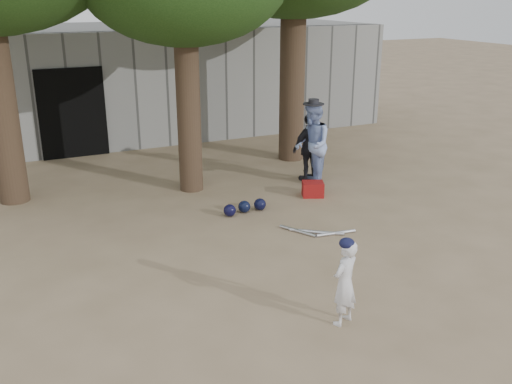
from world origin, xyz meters
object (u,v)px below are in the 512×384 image
spectator_blue (312,145)px  spectator_dark (310,148)px  red_bag (313,189)px  boy_player (345,283)px

spectator_blue → spectator_dark: bearing=177.1°
spectator_blue → spectator_dark: (0.12, 0.30, -0.15)m
spectator_blue → red_bag: bearing=-8.8°
spectator_blue → spectator_dark: size_ratio=1.20×
spectator_blue → spectator_dark: 0.36m
boy_player → spectator_dark: spectator_dark is taller
boy_player → red_bag: bearing=-139.4°
spectator_dark → red_bag: bearing=56.7°
boy_player → spectator_blue: size_ratio=0.63×
boy_player → spectator_blue: spectator_blue is taller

